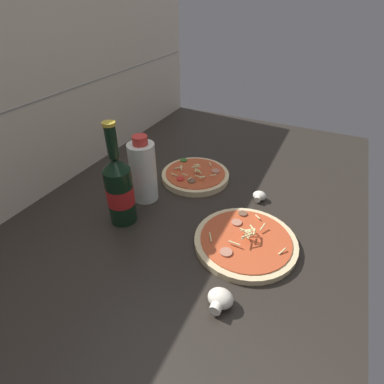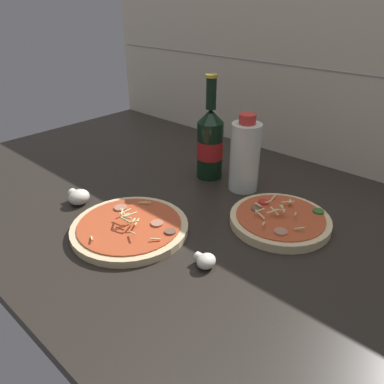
{
  "view_description": "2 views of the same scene",
  "coord_description": "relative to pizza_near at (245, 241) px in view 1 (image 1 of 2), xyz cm",
  "views": [
    {
      "loc": [
        -58.14,
        -28.8,
        56.06
      ],
      "look_at": [
        1.0,
        -0.07,
        10.48
      ],
      "focal_mm": 28.0,
      "sensor_mm": 36.0,
      "label": 1
    },
    {
      "loc": [
        52.7,
        -58.34,
        48.72
      ],
      "look_at": [
        0.04,
        -0.86,
        7.16
      ],
      "focal_mm": 35.0,
      "sensor_mm": 36.0,
      "label": 2
    }
  ],
  "objects": [
    {
      "name": "tile_backsplash",
      "position": [
        3.51,
        62.56,
        26.54
      ],
      "size": [
        160.0,
        1.13,
        60.0
      ],
      "color": "beige",
      "rests_on": "ground"
    },
    {
      "name": "beer_bottle",
      "position": [
        -5.26,
        33.13,
        9.19
      ],
      "size": [
        7.22,
        7.22,
        28.27
      ],
      "color": "black",
      "rests_on": "counter_slab"
    },
    {
      "name": "counter_slab",
      "position": [
        3.51,
        17.06,
        -2.21
      ],
      "size": [
        160.0,
        90.0,
        2.5
      ],
      "color": "#28231E",
      "rests_on": "ground"
    },
    {
      "name": "pizza_near",
      "position": [
        0.0,
        0.0,
        0.0
      ],
      "size": [
        25.55,
        25.55,
        4.81
      ],
      "color": "beige",
      "rests_on": "counter_slab"
    },
    {
      "name": "oil_bottle",
      "position": [
        6.13,
        33.47,
        8.36
      ],
      "size": [
        7.69,
        7.69,
        20.26
      ],
      "color": "silver",
      "rests_on": "counter_slab"
    },
    {
      "name": "mushroom_left",
      "position": [
        -19.0,
        -0.67,
        0.9
      ],
      "size": [
        5.57,
        5.31,
        3.72
      ],
      "color": "white",
      "rests_on": "counter_slab"
    },
    {
      "name": "mushroom_right",
      "position": [
        19.99,
        2.01,
        0.44
      ],
      "size": [
        4.19,
        3.99,
        2.79
      ],
      "color": "white",
      "rests_on": "counter_slab"
    },
    {
      "name": "pizza_far",
      "position": [
        22.68,
        24.58,
        0.17
      ],
      "size": [
        22.41,
        22.41,
        5.23
      ],
      "color": "beige",
      "rests_on": "counter_slab"
    }
  ]
}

